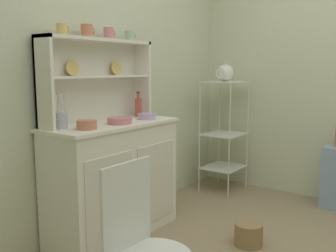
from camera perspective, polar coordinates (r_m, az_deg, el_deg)
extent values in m
cube|color=beige|center=(3.12, -9.44, 8.41)|extent=(3.84, 0.05, 2.50)
cube|color=white|center=(2.93, -8.11, -7.86)|extent=(1.03, 0.42, 0.86)
cube|color=silver|center=(2.63, -8.55, -10.77)|extent=(0.43, 0.01, 0.60)
cube|color=silver|center=(2.98, -1.75, -8.34)|extent=(0.43, 0.01, 0.60)
cube|color=white|center=(2.84, -8.28, 0.22)|extent=(1.06, 0.45, 0.02)
cube|color=silver|center=(2.96, -11.19, 6.64)|extent=(0.99, 0.02, 0.61)
cube|color=white|center=(2.59, -17.92, 6.14)|extent=(0.02, 0.18, 0.61)
cube|color=white|center=(3.25, -3.89, 6.95)|extent=(0.02, 0.18, 0.61)
cube|color=white|center=(2.90, -10.13, 7.24)|extent=(0.95, 0.16, 0.02)
cube|color=white|center=(2.90, -10.27, 12.42)|extent=(0.99, 0.18, 0.02)
cylinder|color=#DBB760|center=(2.78, -13.97, 8.31)|extent=(0.11, 0.03, 0.11)
cylinder|color=#DBB760|center=(3.08, -7.65, 8.48)|extent=(0.11, 0.03, 0.11)
cylinder|color=silver|center=(3.73, 9.07, -2.23)|extent=(0.01, 0.01, 1.12)
cylinder|color=silver|center=(4.08, 11.69, -1.35)|extent=(0.01, 0.01, 1.12)
cylinder|color=silver|center=(3.89, 4.69, -1.70)|extent=(0.01, 0.01, 1.12)
cylinder|color=silver|center=(4.23, 7.58, -0.90)|extent=(0.01, 0.01, 1.12)
cube|color=silver|center=(3.92, 8.46, 6.49)|extent=(0.42, 0.35, 0.01)
cube|color=silver|center=(3.98, 8.29, -1.18)|extent=(0.42, 0.35, 0.01)
cube|color=silver|center=(4.05, 8.18, -6.02)|extent=(0.42, 0.35, 0.01)
cube|color=white|center=(1.74, -6.11, -11.78)|extent=(0.31, 0.02, 0.40)
cylinder|color=#93754C|center=(2.91, 11.85, -15.42)|extent=(0.20, 0.20, 0.16)
cylinder|color=#DBB760|center=(2.70, -15.48, 13.64)|extent=(0.07, 0.07, 0.08)
torus|color=#DBB760|center=(2.72, -14.73, 13.70)|extent=(0.01, 0.05, 0.05)
cylinder|color=#C67556|center=(2.83, -11.95, 13.63)|extent=(0.08, 0.08, 0.09)
torus|color=#C67556|center=(2.87, -11.17, 13.68)|extent=(0.01, 0.05, 0.05)
cylinder|color=#D17A84|center=(2.98, -8.80, 13.42)|extent=(0.08, 0.08, 0.09)
torus|color=#D17A84|center=(3.01, -8.14, 13.46)|extent=(0.01, 0.05, 0.05)
cylinder|color=#9EB78E|center=(3.15, -5.74, 13.15)|extent=(0.07, 0.07, 0.08)
torus|color=#9EB78E|center=(3.18, -5.15, 13.18)|extent=(0.01, 0.05, 0.05)
cylinder|color=#C67556|center=(2.57, -11.95, 0.19)|extent=(0.13, 0.13, 0.06)
cylinder|color=#D17A84|center=(2.78, -7.19, 0.79)|extent=(0.18, 0.18, 0.05)
cylinder|color=#B79ECC|center=(3.01, -3.13, 1.44)|extent=(0.14, 0.14, 0.05)
cylinder|color=#B74C47|center=(3.17, -4.41, 2.73)|extent=(0.06, 0.06, 0.15)
cylinder|color=#B74C47|center=(3.16, -4.43, 4.48)|extent=(0.03, 0.03, 0.05)
cylinder|color=#4C382D|center=(3.16, -4.44, 5.00)|extent=(0.03, 0.03, 0.01)
cylinder|color=#B2B7C6|center=(2.63, -15.50, 0.80)|extent=(0.08, 0.08, 0.11)
cylinder|color=silver|center=(2.63, -16.02, 2.60)|extent=(0.02, 0.01, 0.19)
ellipsoid|color=silver|center=(2.63, -16.11, 4.77)|extent=(0.02, 0.01, 0.01)
cylinder|color=silver|center=(2.60, -15.51, 2.38)|extent=(0.03, 0.02, 0.17)
ellipsoid|color=silver|center=(2.59, -15.59, 4.41)|extent=(0.02, 0.01, 0.01)
cylinder|color=silver|center=(2.62, -15.06, 2.65)|extent=(0.03, 0.03, 0.19)
ellipsoid|color=silver|center=(2.61, -15.15, 4.89)|extent=(0.02, 0.01, 0.01)
sphere|color=white|center=(3.92, 8.48, 7.81)|extent=(0.17, 0.17, 0.17)
sphere|color=silver|center=(3.92, 8.52, 9.20)|extent=(0.02, 0.02, 0.02)
cylinder|color=white|center=(4.02, 9.27, 7.99)|extent=(0.09, 0.02, 0.07)
torus|color=white|center=(3.83, 7.80, 7.81)|extent=(0.01, 0.11, 0.11)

